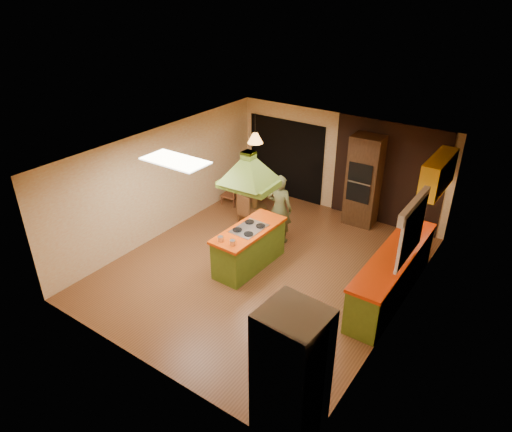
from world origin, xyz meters
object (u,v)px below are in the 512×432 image
Objects in this scene: man at (279,209)px; canister_large at (410,227)px; refrigerator at (291,372)px; dining_table at (255,189)px; wall_oven at (364,181)px; kitchen_island at (249,247)px.

man is 6.74× the size of canister_large.
refrigerator is 6.42m from dining_table.
man reaches higher than dining_table.
wall_oven is at bearing 19.22° from dining_table.
kitchen_island is 3.19m from canister_large.
refrigerator is at bearing -78.07° from wall_oven.
wall_oven is 2.16m from canister_large.
dining_table is 4.45× the size of canister_large.
kitchen_island is at bearing 137.18° from refrigerator.
wall_oven is (-1.53, 5.85, 0.14)m from refrigerator.
wall_oven is at bearing 137.21° from canister_large.
canister_large is at bearing 177.46° from man.
canister_large is (2.69, 1.61, 0.60)m from kitchen_island.
refrigerator is 8.05× the size of canister_large.
man is (-0.05, 1.22, 0.35)m from kitchen_island.
canister_large reaches higher than kitchen_island.
man reaches higher than canister_large.
man is 4.83m from refrigerator.
man is 0.73× the size of wall_oven.
canister_large is at bearing -8.28° from dining_table.
refrigerator reaches higher than man.
refrigerator is (2.64, -2.78, 0.51)m from kitchen_island.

